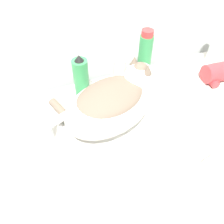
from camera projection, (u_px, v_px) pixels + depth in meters
name	position (u px, v px, depth m)	size (l,w,h in m)	color
vanity_counter	(116.00, 186.00, 1.09)	(1.23, 0.57, 0.82)	beige
sink_basin	(110.00, 124.00, 0.78)	(0.35, 0.35, 0.05)	silver
cat	(113.00, 101.00, 0.72)	(0.35, 0.29, 0.17)	silver
faucet	(49.00, 126.00, 0.73)	(0.14, 0.05, 0.13)	silver
deodorant_stick	(119.00, 70.00, 0.90)	(0.05, 0.05, 0.15)	silver
soap_pump_bottle	(219.00, 44.00, 1.01)	(0.07, 0.07, 0.20)	silver
shampoo_bottle_tall	(145.00, 57.00, 0.90)	(0.05, 0.05, 0.22)	#338C4C
spray_bottle_trigger	(81.00, 78.00, 0.86)	(0.06, 0.06, 0.18)	#338C4C
hair_dryer	(223.00, 71.00, 0.95)	(0.19, 0.10, 0.08)	#C63338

